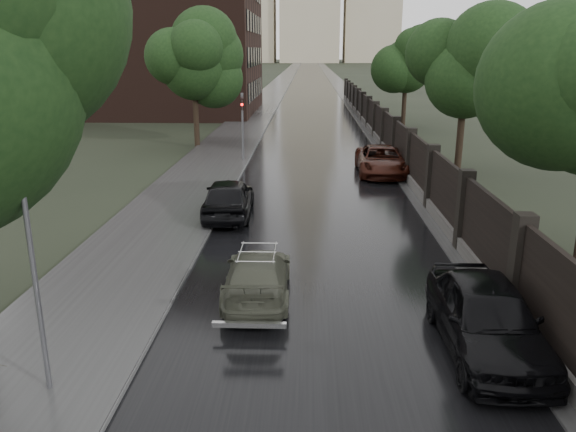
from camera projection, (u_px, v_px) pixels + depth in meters
The scene contains 14 objects.
road at pixel (310, 69), 191.21m from camera, with size 8.00×420.00×0.02m, color black.
sidewalk_left at pixel (292, 69), 191.39m from camera, with size 4.00×420.00×0.16m, color #2D2D2D.
verge_right at pixel (326, 69), 191.02m from camera, with size 3.00×420.00×0.08m, color #2D2D2D.
fence_right at pixel (380, 129), 39.40m from camera, with size 0.45×75.72×2.70m.
tree_left_far at pixel (194, 68), 36.68m from camera, with size 4.25×4.25×7.39m.
tree_right_b at pixel (465, 79), 28.58m from camera, with size 4.08×4.08×7.01m.
tree_right_c at pixel (406, 68), 45.83m from camera, with size 4.08×4.08×7.01m.
lamp_post at pixel (33, 265), 10.02m from camera, with size 0.25×0.12×5.11m.
traffic_light at pixel (243, 121), 32.57m from camera, with size 0.16×0.32×4.00m.
brick_building at pixel (136, 12), 56.75m from camera, with size 24.00×18.00×20.00m, color black.
volga_sedan at pixel (258, 275), 14.89m from camera, with size 1.71×4.21×1.22m, color #454739.
hatchback_left at pixel (229, 198), 22.07m from camera, with size 1.84×4.58×1.56m, color black.
car_right_near at pixel (487, 317), 12.11m from camera, with size 1.93×4.80×1.64m, color black.
car_right_far at pixel (381, 161), 29.63m from camera, with size 2.47×5.37×1.49m, color black.
Camera 1 is at (-0.51, -7.69, 6.35)m, focal length 35.00 mm.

